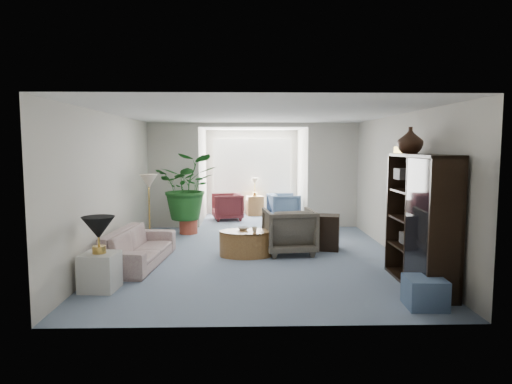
{
  "coord_description": "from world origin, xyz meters",
  "views": [
    {
      "loc": [
        -0.21,
        -7.71,
        1.95
      ],
      "look_at": [
        0.0,
        0.6,
        1.1
      ],
      "focal_mm": 31.59,
      "sensor_mm": 36.0,
      "label": 1
    }
  ],
  "objects_px": {
    "table_lamp": "(98,228)",
    "coffee_table": "(246,243)",
    "floor_lamp": "(149,181)",
    "sunroom_chair_blue": "(284,207)",
    "sofa": "(138,247)",
    "coffee_cup": "(255,229)",
    "framed_picture": "(401,161)",
    "plant_pot": "(188,226)",
    "entertainment_cabinet": "(421,221)",
    "cabinet_urn": "(410,140)",
    "sunroom_table": "(255,206)",
    "coffee_bowl": "(243,229)",
    "ottoman": "(425,292)",
    "wingback_chair": "(289,231)",
    "side_table_dark": "(324,232)",
    "sunroom_chair_maroon": "(227,207)",
    "end_table": "(100,272)"
  },
  "relations": [
    {
      "from": "entertainment_cabinet",
      "to": "wingback_chair",
      "type": "bearing_deg",
      "value": 130.04
    },
    {
      "from": "sofa",
      "to": "framed_picture",
      "type": "bearing_deg",
      "value": -81.59
    },
    {
      "from": "coffee_table",
      "to": "sunroom_chair_blue",
      "type": "xyz_separation_m",
      "value": [
        1.01,
        3.95,
        0.12
      ]
    },
    {
      "from": "cabinet_urn",
      "to": "ottoman",
      "type": "height_order",
      "value": "cabinet_urn"
    },
    {
      "from": "end_table",
      "to": "table_lamp",
      "type": "xyz_separation_m",
      "value": [
        0.0,
        0.0,
        0.6
      ]
    },
    {
      "from": "sunroom_chair_blue",
      "to": "coffee_cup",
      "type": "bearing_deg",
      "value": 157.49
    },
    {
      "from": "table_lamp",
      "to": "cabinet_urn",
      "type": "bearing_deg",
      "value": 7.74
    },
    {
      "from": "coffee_bowl",
      "to": "ottoman",
      "type": "distance_m",
      "value": 3.52
    },
    {
      "from": "sofa",
      "to": "coffee_bowl",
      "type": "height_order",
      "value": "sofa"
    },
    {
      "from": "plant_pot",
      "to": "sunroom_chair_maroon",
      "type": "xyz_separation_m",
      "value": [
        0.79,
        1.85,
        0.19
      ]
    },
    {
      "from": "framed_picture",
      "to": "plant_pot",
      "type": "height_order",
      "value": "framed_picture"
    },
    {
      "from": "coffee_table",
      "to": "wingback_chair",
      "type": "relative_size",
      "value": 1.05
    },
    {
      "from": "end_table",
      "to": "entertainment_cabinet",
      "type": "bearing_deg",
      "value": 1.28
    },
    {
      "from": "framed_picture",
      "to": "coffee_cup",
      "type": "distance_m",
      "value": 2.78
    },
    {
      "from": "coffee_cup",
      "to": "side_table_dark",
      "type": "xyz_separation_m",
      "value": [
        1.34,
        0.57,
        -0.17
      ]
    },
    {
      "from": "floor_lamp",
      "to": "sunroom_table",
      "type": "bearing_deg",
      "value": 58.22
    },
    {
      "from": "coffee_table",
      "to": "side_table_dark",
      "type": "height_order",
      "value": "side_table_dark"
    },
    {
      "from": "floor_lamp",
      "to": "sunroom_chair_blue",
      "type": "distance_m",
      "value": 4.17
    },
    {
      "from": "wingback_chair",
      "to": "plant_pot",
      "type": "distance_m",
      "value": 2.83
    },
    {
      "from": "floor_lamp",
      "to": "entertainment_cabinet",
      "type": "distance_m",
      "value": 5.25
    },
    {
      "from": "sunroom_chair_maroon",
      "to": "sunroom_table",
      "type": "distance_m",
      "value": 1.06
    },
    {
      "from": "sofa",
      "to": "sunroom_table",
      "type": "bearing_deg",
      "value": -16.29
    },
    {
      "from": "cabinet_urn",
      "to": "sunroom_chair_maroon",
      "type": "relative_size",
      "value": 0.51
    },
    {
      "from": "cabinet_urn",
      "to": "sunroom_chair_blue",
      "type": "bearing_deg",
      "value": 105.09
    },
    {
      "from": "sofa",
      "to": "coffee_cup",
      "type": "height_order",
      "value": "sofa"
    },
    {
      "from": "floor_lamp",
      "to": "side_table_dark",
      "type": "distance_m",
      "value": 3.61
    },
    {
      "from": "coffee_cup",
      "to": "sofa",
      "type": "bearing_deg",
      "value": -167.84
    },
    {
      "from": "cabinet_urn",
      "to": "sunroom_table",
      "type": "bearing_deg",
      "value": 109.88
    },
    {
      "from": "coffee_cup",
      "to": "plant_pot",
      "type": "height_order",
      "value": "coffee_cup"
    },
    {
      "from": "coffee_bowl",
      "to": "sofa",
      "type": "bearing_deg",
      "value": -160.43
    },
    {
      "from": "sofa",
      "to": "coffee_cup",
      "type": "distance_m",
      "value": 1.99
    },
    {
      "from": "wingback_chair",
      "to": "plant_pot",
      "type": "xyz_separation_m",
      "value": [
        -2.07,
        1.92,
        -0.25
      ]
    },
    {
      "from": "plant_pot",
      "to": "cabinet_urn",
      "type": "bearing_deg",
      "value": -42.26
    },
    {
      "from": "side_table_dark",
      "to": "cabinet_urn",
      "type": "bearing_deg",
      "value": -61.85
    },
    {
      "from": "entertainment_cabinet",
      "to": "plant_pot",
      "type": "bearing_deg",
      "value": 133.78
    },
    {
      "from": "coffee_table",
      "to": "sunroom_table",
      "type": "xyz_separation_m",
      "value": [
        0.26,
        4.7,
        0.05
      ]
    },
    {
      "from": "end_table",
      "to": "coffee_bowl",
      "type": "height_order",
      "value": "end_table"
    },
    {
      "from": "table_lamp",
      "to": "coffee_table",
      "type": "bearing_deg",
      "value": 43.22
    },
    {
      "from": "sofa",
      "to": "plant_pot",
      "type": "relative_size",
      "value": 4.95
    },
    {
      "from": "cabinet_urn",
      "to": "entertainment_cabinet",
      "type": "bearing_deg",
      "value": -90.0
    },
    {
      "from": "end_table",
      "to": "coffee_table",
      "type": "xyz_separation_m",
      "value": [
        1.99,
        1.87,
        -0.03
      ]
    },
    {
      "from": "coffee_bowl",
      "to": "side_table_dark",
      "type": "distance_m",
      "value": 1.59
    },
    {
      "from": "sunroom_chair_maroon",
      "to": "sunroom_chair_blue",
      "type": "bearing_deg",
      "value": 79.52
    },
    {
      "from": "table_lamp",
      "to": "wingback_chair",
      "type": "xyz_separation_m",
      "value": [
        2.77,
        2.04,
        -0.45
      ]
    },
    {
      "from": "sofa",
      "to": "ottoman",
      "type": "bearing_deg",
      "value": -112.93
    },
    {
      "from": "end_table",
      "to": "sunroom_chair_maroon",
      "type": "height_order",
      "value": "sunroom_chair_maroon"
    },
    {
      "from": "framed_picture",
      "to": "coffee_table",
      "type": "bearing_deg",
      "value": 174.27
    },
    {
      "from": "cabinet_urn",
      "to": "ottoman",
      "type": "relative_size",
      "value": 0.86
    },
    {
      "from": "end_table",
      "to": "table_lamp",
      "type": "height_order",
      "value": "table_lamp"
    },
    {
      "from": "framed_picture",
      "to": "cabinet_urn",
      "type": "relative_size",
      "value": 1.28
    }
  ]
}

